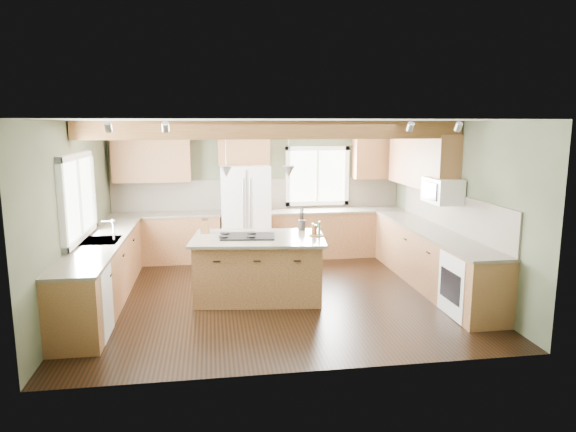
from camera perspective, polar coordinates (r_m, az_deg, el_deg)
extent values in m
plane|color=black|center=(7.88, -1.40, -8.72)|extent=(5.60, 5.60, 0.00)
plane|color=silver|center=(7.46, -1.49, 10.54)|extent=(5.60, 5.60, 0.00)
plane|color=#3E4632|center=(10.03, -3.23, 2.97)|extent=(5.60, 0.00, 5.60)
plane|color=#3E4632|center=(7.74, -22.48, 0.08)|extent=(0.00, 5.00, 5.00)
plane|color=#3E4632|center=(8.38, 17.91, 1.08)|extent=(0.00, 5.00, 5.00)
cube|color=#513217|center=(7.41, -1.43, 9.54)|extent=(5.55, 0.26, 0.26)
cube|color=#513217|center=(9.85, -3.25, 10.07)|extent=(5.55, 0.20, 0.10)
cube|color=brown|center=(10.02, -3.22, 2.45)|extent=(5.58, 0.03, 0.58)
cube|color=brown|center=(8.43, 17.64, 0.53)|extent=(0.03, 3.70, 0.58)
cube|color=brown|center=(9.87, -13.43, -2.48)|extent=(2.02, 0.60, 0.88)
cube|color=#433D31|center=(9.78, -13.54, 0.15)|extent=(2.06, 0.64, 0.04)
cube|color=brown|center=(10.12, 5.41, -1.93)|extent=(2.62, 0.60, 0.88)
cube|color=#433D31|center=(10.04, 5.45, 0.64)|extent=(2.66, 0.64, 0.04)
cube|color=brown|center=(7.90, -19.86, -5.95)|extent=(0.60, 3.70, 0.88)
cube|color=#433D31|center=(7.79, -20.06, -2.69)|extent=(0.64, 3.74, 0.04)
cube|color=brown|center=(8.47, 15.62, -4.65)|extent=(0.60, 3.70, 0.88)
cube|color=#433D31|center=(8.37, 15.77, -1.61)|extent=(0.64, 3.74, 0.04)
cube|color=brown|center=(9.81, -14.90, 6.30)|extent=(1.40, 0.35, 0.90)
cube|color=brown|center=(9.76, -4.96, 7.76)|extent=(0.96, 0.35, 0.70)
cube|color=brown|center=(9.05, 14.61, 6.02)|extent=(0.35, 2.20, 0.90)
cube|color=brown|center=(10.27, 9.80, 6.65)|extent=(0.90, 0.35, 0.90)
cube|color=white|center=(7.75, -22.38, 1.97)|extent=(0.04, 1.60, 1.05)
cube|color=white|center=(10.15, 3.26, 4.47)|extent=(1.10, 0.04, 1.00)
cube|color=#262628|center=(7.79, -20.06, -2.65)|extent=(0.50, 0.65, 0.03)
cylinder|color=#B2B2B7|center=(7.73, -18.82, -1.58)|extent=(0.02, 0.02, 0.28)
cube|color=white|center=(6.69, -21.91, -9.06)|extent=(0.60, 0.60, 0.84)
cube|color=white|center=(7.35, 19.70, -7.21)|extent=(0.60, 0.72, 0.84)
cube|color=white|center=(8.21, 16.79, 2.72)|extent=(0.40, 0.70, 0.38)
cone|color=#B2B2B7|center=(7.44, -6.89, 4.92)|extent=(0.18, 0.18, 0.16)
cone|color=#B2B2B7|center=(7.41, 0.09, 4.97)|extent=(0.18, 0.18, 0.16)
cube|color=white|center=(9.69, -4.76, 0.30)|extent=(0.90, 0.74, 1.80)
cube|color=olive|center=(7.67, -3.29, -5.82)|extent=(1.92, 1.31, 0.88)
cube|color=#433D31|center=(7.56, -3.33, -2.46)|extent=(2.06, 1.45, 0.04)
cube|color=black|center=(7.56, -4.47, -2.25)|extent=(0.84, 0.61, 0.02)
cube|color=brown|center=(7.86, -9.23, -1.22)|extent=(0.13, 0.11, 0.19)
cylinder|color=#474139|center=(8.02, 1.54, -1.00)|extent=(0.12, 0.12, 0.16)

